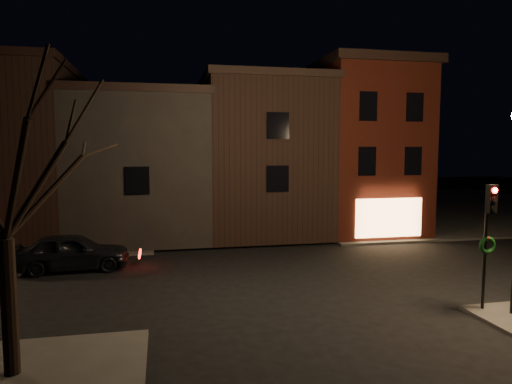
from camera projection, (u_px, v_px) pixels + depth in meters
ground at (275, 276)px, 18.97m from camera, size 120.00×120.00×0.00m
sidewalk_far_right at (431, 205)px, 42.51m from camera, size 30.00×30.00×0.12m
corner_building at (360, 147)px, 29.32m from camera, size 6.50×8.50×10.50m
row_building_a at (258, 156)px, 29.06m from camera, size 7.30×10.30×9.40m
row_building_b at (141, 165)px, 27.64m from camera, size 7.80×10.30×8.40m
row_building_c at (11, 153)px, 26.11m from camera, size 7.30×10.30×9.90m
traffic_signal at (488, 227)px, 14.47m from camera, size 0.58×0.38×4.05m
bare_tree_left at (1, 142)px, 10.02m from camera, size 5.60×5.60×7.50m
parked_car_a at (72, 252)px, 19.87m from camera, size 4.90×2.19×1.64m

